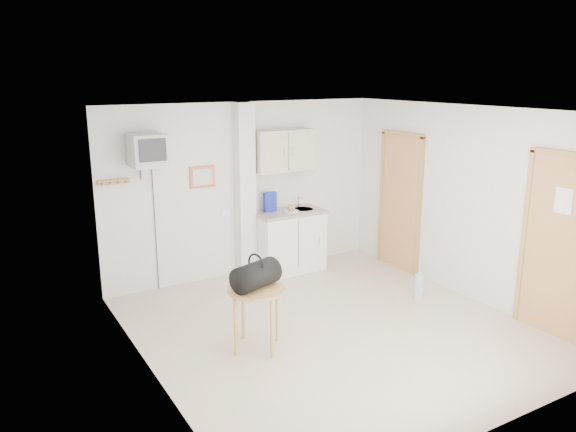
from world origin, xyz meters
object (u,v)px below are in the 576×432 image
duffel_bag (256,275)px  round_table (257,296)px  crt_television (148,151)px  water_bottle (419,286)px

duffel_bag → round_table: bearing=-88.5°
crt_television → duffel_bag: bearing=-76.5°
crt_television → duffel_bag: crt_television is taller
round_table → water_bottle: 2.52m
round_table → crt_television: bearing=103.5°
round_table → water_bottle: bearing=3.7°
crt_television → duffel_bag: 2.33m
round_table → water_bottle: (2.48, 0.16, -0.43)m
duffel_bag → crt_television: bearing=83.9°
round_table → duffel_bag: (-0.00, 0.00, 0.24)m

